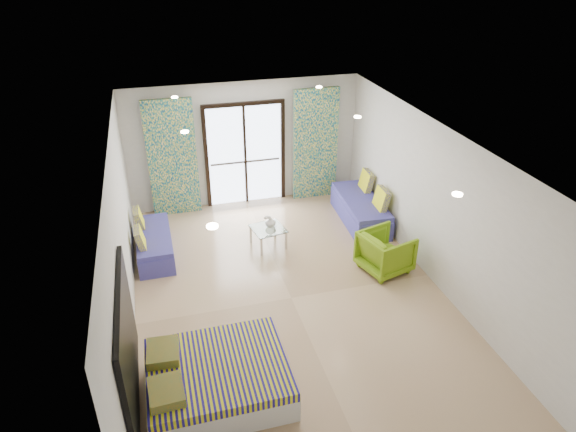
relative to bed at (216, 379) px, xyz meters
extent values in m
cube|color=black|center=(1.47, 5.40, 1.98)|extent=(1.76, 0.08, 0.08)
cube|color=black|center=(0.63, 5.40, 0.84)|extent=(0.08, 0.08, 2.20)
cube|color=black|center=(2.31, 5.40, 0.84)|extent=(0.08, 0.08, 2.20)
cube|color=black|center=(1.47, 5.40, 0.84)|extent=(0.05, 0.06, 2.20)
cube|color=#595451|center=(1.47, 5.42, 0.69)|extent=(1.52, 0.03, 0.04)
cube|color=silver|center=(-0.08, 5.26, 0.99)|extent=(1.00, 0.10, 2.50)
cube|color=silver|center=(3.02, 5.26, 0.99)|extent=(1.00, 0.10, 2.50)
cylinder|color=#FFE0B2|center=(0.07, -0.31, 2.41)|extent=(0.12, 0.12, 0.02)
cylinder|color=#FFE0B2|center=(2.87, -0.31, 2.41)|extent=(0.12, 0.12, 0.02)
cylinder|color=#FFE0B2|center=(0.07, 2.69, 2.41)|extent=(0.12, 0.12, 0.02)
cylinder|color=#FFE0B2|center=(2.87, 2.69, 2.41)|extent=(0.12, 0.12, 0.02)
cylinder|color=#FFE0B2|center=(0.07, 4.69, 2.41)|extent=(0.12, 0.12, 0.02)
cylinder|color=#FFE0B2|center=(2.87, 4.69, 2.41)|extent=(0.12, 0.12, 0.02)
cube|color=black|center=(-0.99, 0.00, 0.79)|extent=(0.06, 2.10, 1.50)
cube|color=silver|center=(-1.00, 1.25, 0.79)|extent=(0.02, 0.10, 0.10)
cube|color=silver|center=(0.02, 0.00, -0.08)|extent=(1.79, 1.43, 0.36)
cube|color=navy|center=(0.02, 0.00, 0.17)|extent=(1.77, 1.46, 0.13)
cube|color=#176848|center=(-0.62, -0.34, 0.30)|extent=(0.43, 0.51, 0.13)
cube|color=#176848|center=(-0.62, 0.34, 0.30)|extent=(0.44, 0.52, 0.13)
cube|color=#403D92|center=(-0.63, 3.65, -0.08)|extent=(0.64, 1.62, 0.36)
cube|color=#403D92|center=(-0.63, 3.65, 0.15)|extent=(0.63, 1.59, 0.09)
cube|color=navy|center=(-0.85, 3.27, 0.35)|extent=(0.18, 0.41, 0.37)
cube|color=navy|center=(-0.85, 4.03, 0.35)|extent=(0.18, 0.41, 0.37)
cube|color=#403D92|center=(3.57, 3.85, -0.05)|extent=(0.83, 1.91, 0.42)
cube|color=#403D92|center=(3.57, 3.85, 0.21)|extent=(0.82, 1.87, 0.10)
cube|color=navy|center=(3.81, 3.40, 0.45)|extent=(0.23, 0.48, 0.43)
cube|color=navy|center=(3.86, 4.27, 0.45)|extent=(0.23, 0.48, 0.43)
cylinder|color=silver|center=(1.29, 3.09, -0.07)|extent=(0.06, 0.06, 0.38)
cylinder|color=silver|center=(1.79, 3.19, -0.07)|extent=(0.06, 0.06, 0.38)
cylinder|color=silver|center=(1.19, 3.60, -0.07)|extent=(0.06, 0.06, 0.38)
cylinder|color=silver|center=(1.70, 3.69, -0.07)|extent=(0.06, 0.06, 0.38)
cube|color=#8CA59E|center=(1.49, 3.39, 0.12)|extent=(0.69, 0.69, 0.02)
sphere|color=white|center=(1.54, 3.40, 0.33)|extent=(0.07, 0.07, 0.07)
sphere|color=white|center=(1.48, 3.44, 0.35)|extent=(0.07, 0.07, 0.07)
sphere|color=white|center=(1.45, 3.38, 0.37)|extent=(0.07, 0.07, 0.07)
sphere|color=white|center=(1.50, 3.35, 0.39)|extent=(0.07, 0.07, 0.07)
imported|color=white|center=(1.55, 3.44, 0.23)|extent=(0.20, 0.21, 0.20)
imported|color=#6F9B14|center=(3.31, 2.06, 0.15)|extent=(0.92, 0.96, 0.81)
camera|label=1|loc=(-0.38, -4.87, 4.97)|focal=32.00mm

